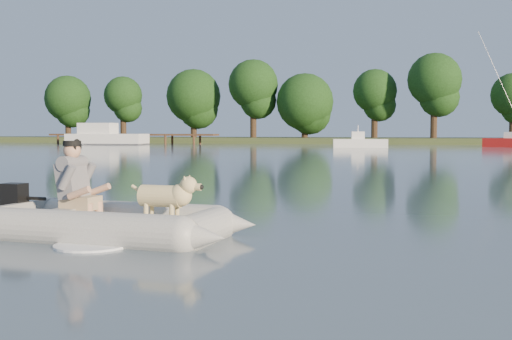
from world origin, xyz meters
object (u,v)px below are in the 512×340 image
(motorboat, at_px, (360,137))
(dock, at_px, (132,139))
(man, at_px, (74,178))
(cabin_cruiser, at_px, (107,134))
(dog, at_px, (161,200))
(dinghy, at_px, (116,193))

(motorboat, bearing_deg, dock, 152.02)
(man, height_order, motorboat, motorboat)
(man, xyz_separation_m, cabin_cruiser, (-25.52, 48.94, 0.32))
(dock, relative_size, man, 17.67)
(motorboat, bearing_deg, dog, -97.08)
(dinghy, xyz_separation_m, motorboat, (-1.38, 44.64, 0.30))
(dock, distance_m, man, 57.91)
(dinghy, xyz_separation_m, dog, (0.61, 0.01, -0.07))
(dock, xyz_separation_m, cabin_cruiser, (-0.97, -3.51, 0.53))
(dock, xyz_separation_m, dog, (25.83, -52.53, -0.03))
(dog, distance_m, motorboat, 44.67)
(cabin_cruiser, relative_size, motorboat, 1.80)
(dinghy, bearing_deg, cabin_cruiser, 121.76)
(dock, height_order, cabin_cruiser, cabin_cruiser)
(dinghy, height_order, dog, dinghy)
(man, distance_m, dog, 1.30)
(man, relative_size, dog, 1.16)
(dog, bearing_deg, cabin_cruiser, 122.32)
(dock, height_order, motorboat, motorboat)
(dock, distance_m, dinghy, 58.28)
(dock, distance_m, motorboat, 25.12)
(dock, xyz_separation_m, man, (24.56, -52.45, 0.21))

